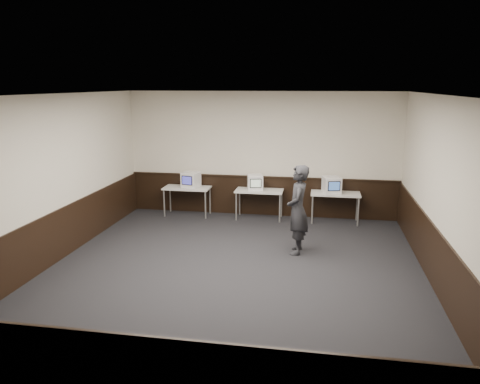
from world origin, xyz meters
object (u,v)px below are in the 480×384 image
desk_center (259,193)px  desk_right (335,196)px  desk_left (187,190)px  emac_center (255,182)px  emac_right (332,185)px  emac_left (191,180)px  person (298,210)px

desk_center → desk_right: size_ratio=1.00×
desk_left → emac_center: size_ratio=2.53×
desk_center → emac_right: (1.80, -0.03, 0.27)m
desk_right → emac_left: bearing=179.7°
desk_left → desk_center: 1.90m
desk_left → emac_right: bearing=-0.5°
desk_center → emac_center: emac_center is taller
emac_left → person: (2.88, -2.35, -0.04)m
emac_center → desk_left: bearing=167.3°
emac_left → emac_center: bearing=12.4°
desk_left → emac_left: size_ratio=2.42×
desk_center → desk_right: (1.90, 0.00, 0.00)m
desk_left → emac_right: 3.71m
emac_right → person: bearing=-122.3°
desk_left → emac_center: emac_center is taller
emac_center → desk_center: bearing=-17.5°
emac_center → emac_right: bearing=-14.3°
emac_left → emac_center: 1.68m
desk_right → person: size_ratio=0.66×
desk_center → desk_right: same height
desk_right → emac_center: size_ratio=2.53×
emac_center → emac_left: bearing=166.8°
desk_left → emac_left: emac_left is taller
desk_right → desk_center: bearing=180.0°
desk_center → emac_center: bearing=175.4°
emac_center → person: (1.20, -2.34, -0.03)m
emac_left → person: size_ratio=0.27×
desk_right → desk_left: bearing=180.0°
emac_right → emac_left: bearing=164.0°
desk_center → emac_center: size_ratio=2.53×
emac_left → emac_right: emac_right is taller
desk_center → emac_center: 0.28m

